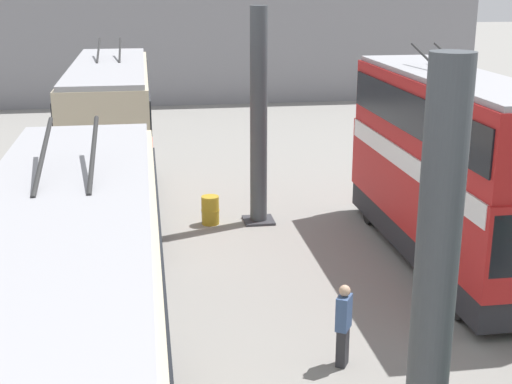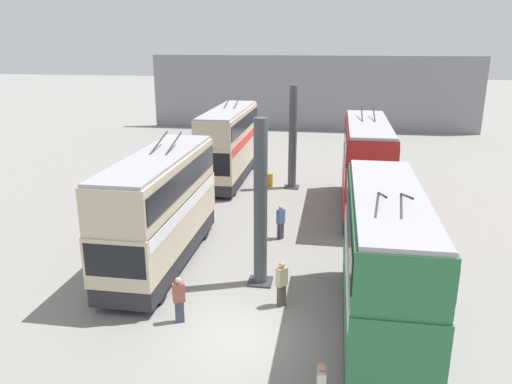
# 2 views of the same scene
# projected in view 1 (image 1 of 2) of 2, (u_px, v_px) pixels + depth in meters

# --- Properties ---
(depot_back_wall) EXTENTS (0.50, 36.00, 8.08)m
(depot_back_wall) POSITION_uv_depth(u_px,v_px,m) (200.00, 39.00, 44.13)
(depot_back_wall) COLOR gray
(depot_back_wall) RESTS_ON ground_plane
(support_column_near) EXTENTS (0.99, 0.99, 6.92)m
(support_column_near) POSITION_uv_depth(u_px,v_px,m) (431.00, 333.00, 9.18)
(support_column_near) COLOR #42474C
(support_column_near) RESTS_ON ground_plane
(support_column_far) EXTENTS (0.99, 0.99, 6.92)m
(support_column_far) POSITION_uv_depth(u_px,v_px,m) (259.00, 122.00, 22.56)
(support_column_far) COLOR #42474C
(support_column_far) RESTS_ON ground_plane
(bus_left_far) EXTENTS (9.86, 2.54, 5.90)m
(bus_left_far) POSITION_uv_depth(u_px,v_px,m) (449.00, 158.00, 19.47)
(bus_left_far) COLOR black
(bus_left_far) RESTS_ON ground_plane
(bus_right_near) EXTENTS (9.60, 2.54, 5.64)m
(bus_right_near) POSITION_uv_depth(u_px,v_px,m) (73.00, 349.00, 9.73)
(bus_right_near) COLOR black
(bus_right_near) RESTS_ON ground_plane
(bus_right_mid) EXTENTS (10.08, 2.54, 5.73)m
(bus_right_mid) POSITION_uv_depth(u_px,v_px,m) (112.00, 132.00, 23.17)
(bus_right_mid) COLOR black
(bus_right_mid) RESTS_ON ground_plane
(person_aisle_midway) EXTENTS (0.48, 0.43, 1.81)m
(person_aisle_midway) POSITION_uv_depth(u_px,v_px,m) (343.00, 323.00, 14.54)
(person_aisle_midway) COLOR #2D2D33
(person_aisle_midway) RESTS_ON ground_plane
(oil_drum) EXTENTS (0.60, 0.60, 0.94)m
(oil_drum) POSITION_uv_depth(u_px,v_px,m) (210.00, 210.00, 23.17)
(oil_drum) COLOR #B28E23
(oil_drum) RESTS_ON ground_plane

